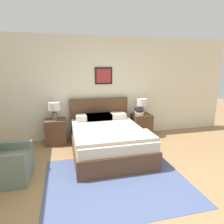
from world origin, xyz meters
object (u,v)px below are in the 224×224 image
at_px(table_lamp_near_window, 54,108).
at_px(armchair, 7,164).
at_px(bed, 107,138).
at_px(nightstand_by_door, 141,125).
at_px(table_lamp_by_door, 142,103).
at_px(nightstand_near_window, 56,132).

bearing_deg(table_lamp_near_window, armchair, -116.63).
xyz_separation_m(bed, nightstand_by_door, (1.12, 0.78, -0.01)).
bearing_deg(table_lamp_by_door, armchair, -153.33).
bearing_deg(nightstand_by_door, table_lamp_by_door, 120.92).
xyz_separation_m(armchair, nightstand_by_door, (2.98, 1.49, 0.01)).
relative_size(nightstand_by_door, table_lamp_near_window, 1.43).
bearing_deg(bed, armchair, -159.36).
relative_size(nightstand_near_window, table_lamp_near_window, 1.43).
relative_size(bed, table_lamp_by_door, 4.90).
distance_m(bed, table_lamp_near_window, 1.49).
bearing_deg(armchair, nightstand_by_door, 119.72).
height_order(nightstand_near_window, table_lamp_near_window, table_lamp_near_window).
bearing_deg(nightstand_near_window, table_lamp_near_window, 74.04).
bearing_deg(bed, nightstand_by_door, 34.96).
bearing_deg(nightstand_near_window, bed, -35.03).
height_order(bed, armchair, bed).
height_order(armchair, nightstand_by_door, armchair).
distance_m(nightstand_near_window, table_lamp_by_door, 2.31).
height_order(armchair, nightstand_near_window, armchair).
bearing_deg(nightstand_near_window, armchair, -116.70).
distance_m(nightstand_near_window, nightstand_by_door, 2.24).
bearing_deg(bed, table_lamp_near_window, 144.54).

